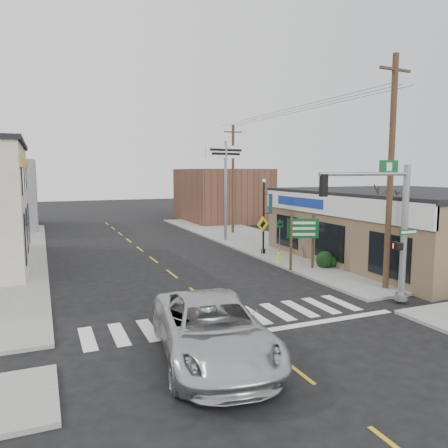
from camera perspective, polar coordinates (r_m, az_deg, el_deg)
name	(u,v)px	position (r m, az deg, el deg)	size (l,w,h in m)	color
ground	(234,322)	(16.01, 1.32, -12.68)	(140.00, 140.00, 0.00)	black
sidewalk_right	(275,246)	(31.21, 6.65, -2.91)	(6.00, 38.00, 0.13)	gray
center_line	(172,274)	(23.24, -6.83, -6.47)	(0.12, 56.00, 0.01)	gold
crosswalk	(230,318)	(16.35, 0.73, -12.23)	(11.00, 2.20, 0.01)	silver
thrift_store	(412,227)	(28.80, 23.31, -0.37)	(12.00, 14.00, 4.00)	#786048
bldg_distant_right	(222,195)	(47.45, -0.27, 3.82)	(8.00, 10.00, 5.60)	brown
suv	(212,329)	(12.85, -1.53, -13.54)	(2.91, 6.30, 1.75)	#B9BCBE
traffic_signal_pole	(392,219)	(18.38, 21.08, 0.64)	(4.47, 0.37, 5.66)	gray
guide_sign	(303,234)	(23.59, 10.23, -1.32)	(1.69, 0.14, 2.96)	#4A3522
fire_hydrant	(279,257)	(25.30, 7.23, -4.30)	(0.20, 0.20, 0.63)	yellow
ped_crossing_sign	(263,229)	(26.87, 5.06, -0.62)	(0.97, 0.07, 2.50)	gray
lamp_post	(265,210)	(27.83, 5.31, 1.79)	(0.62, 0.49, 4.75)	black
dance_center_sign	(226,167)	(33.02, 0.21, 7.48)	(3.52, 0.22, 7.47)	gray
bare_tree	(391,192)	(23.60, 20.98, 3.90)	(2.66, 2.66, 5.32)	black
shrub_front	(403,268)	(23.20, 22.33, -5.35)	(1.38, 1.38, 1.03)	#213A17
shrub_back	(325,260)	(24.73, 13.07, -4.61)	(0.99, 0.99, 0.75)	black
utility_pole_near	(391,171)	(20.55, 20.94, 6.46)	(1.78, 0.27, 10.21)	#3F2F1C
utility_pole_far	(233,178)	(37.21, 1.18, 6.03)	(1.58, 0.24, 9.10)	#3E221A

